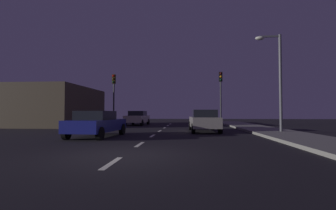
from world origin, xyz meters
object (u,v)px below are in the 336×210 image
object	(u,v)px
traffic_signal_right	(221,88)
car_oncoming_far	(137,118)
traffic_signal_left	(114,90)
street_lamp_right	(276,73)
car_adjacent_lane	(97,123)
car_stopped_ahead	(204,120)

from	to	relation	value
traffic_signal_right	car_oncoming_far	xyz separation A→B (m)	(-8.51, 2.75, -2.83)
traffic_signal_left	traffic_signal_right	distance (m)	10.28
traffic_signal_left	street_lamp_right	xyz separation A→B (m)	(12.69, -7.60, 0.26)
car_adjacent_lane	car_stopped_ahead	bearing A→B (deg)	35.24
street_lamp_right	car_stopped_ahead	bearing A→B (deg)	161.87
car_stopped_ahead	traffic_signal_left	bearing A→B (deg)	143.35
car_stopped_ahead	car_oncoming_far	size ratio (longest dim) A/B	1.11
traffic_signal_left	traffic_signal_right	xyz separation A→B (m)	(10.28, 0.00, 0.07)
traffic_signal_left	car_adjacent_lane	world-z (taller)	traffic_signal_left
car_stopped_ahead	street_lamp_right	bearing A→B (deg)	-18.13
traffic_signal_left	street_lamp_right	world-z (taller)	street_lamp_right
traffic_signal_left	car_adjacent_lane	bearing A→B (deg)	-77.91
car_stopped_ahead	car_adjacent_lane	distance (m)	7.39
traffic_signal_left	car_stopped_ahead	distance (m)	10.67
traffic_signal_right	street_lamp_right	size ratio (longest dim) A/B	0.83
traffic_signal_right	car_oncoming_far	bearing A→B (deg)	162.08
traffic_signal_right	street_lamp_right	xyz separation A→B (m)	(2.41, -7.60, 0.19)
car_adjacent_lane	car_oncoming_far	world-z (taller)	car_oncoming_far
car_oncoming_far	street_lamp_right	bearing A→B (deg)	-43.48
car_adjacent_lane	street_lamp_right	bearing A→B (deg)	15.09
traffic_signal_left	car_adjacent_lane	distance (m)	11.01
car_stopped_ahead	car_adjacent_lane	world-z (taller)	car_stopped_ahead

